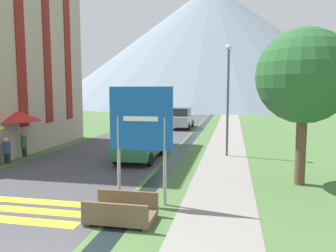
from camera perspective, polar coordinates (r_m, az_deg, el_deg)
The scene contains 18 objects.
ground_plane at distance 25.72m, azimuth 2.31°, elevation -1.22°, with size 160.00×160.00×0.00m, color #476B38.
road at distance 35.93m, azimuth 0.86°, elevation 0.94°, with size 6.40×60.00×0.01m.
footpath at distance 35.35m, azimuth 10.63°, elevation 0.75°, with size 2.20×60.00×0.01m.
drainage_channel at distance 35.46m, azimuth 6.75°, elevation 0.82°, with size 0.60×60.00×0.00m.
crosswalk_marking at distance 10.77m, azimuth -27.11°, elevation -12.61°, with size 5.44×1.84×0.01m.
mountain_distant at distance 84.22m, azimuth 7.52°, elevation 13.85°, with size 77.39×77.39×28.95m.
hotel_building at distance 21.99m, azimuth -27.14°, elevation 13.75°, with size 6.33×9.15×12.07m.
road_sign at distance 9.55m, azimuth -4.72°, elevation -0.39°, with size 1.89×0.11×3.47m.
footbridge at distance 8.79m, azimuth -8.12°, elevation -14.73°, with size 1.70×1.10×0.65m.
parked_car_near at distance 15.83m, azimuth -4.87°, elevation -2.65°, with size 1.77×4.04×1.82m.
parked_car_far at distance 28.74m, azimuth 2.35°, elevation 1.40°, with size 1.80×4.32×1.82m.
cafe_chair_middle at distance 17.66m, azimuth -26.89°, elevation -3.69°, with size 0.40×0.40×0.85m.
cafe_chair_far_right at distance 19.04m, azimuth -23.96°, elevation -2.87°, with size 0.40×0.40×0.85m.
cafe_umbrella_middle_red at distance 17.69m, azimuth -24.65°, elevation 1.56°, with size 2.25×2.25×2.33m.
person_seated_near at distance 16.75m, azimuth -26.28°, elevation -3.62°, with size 0.32×0.32×1.21m.
person_seated_far at distance 18.16m, azimuth -23.87°, elevation -2.70°, with size 0.32×0.32×1.26m.
streetlamp at distance 16.87m, azimuth 10.40°, elevation 5.96°, with size 0.28×0.28×5.62m.
tree_by_path at distance 12.39m, azimuth 22.60°, elevation 7.95°, with size 3.30×3.30×5.50m.
Camera 1 is at (3.96, -5.19, 3.37)m, focal length 35.00 mm.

